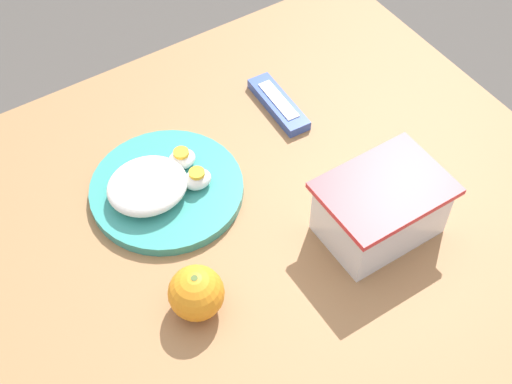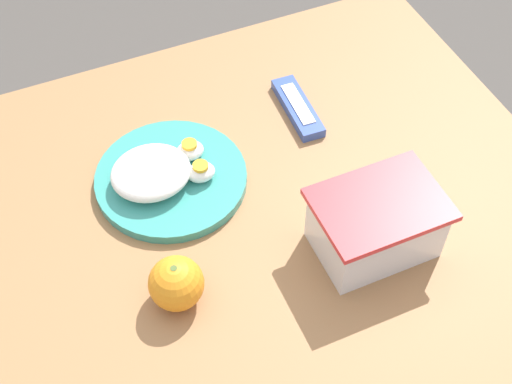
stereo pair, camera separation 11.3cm
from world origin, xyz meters
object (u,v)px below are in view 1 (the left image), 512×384
Objects in this scene: orange_fruit at (196,293)px; rice_plate at (161,187)px; candy_bar at (278,104)px; food_container at (380,211)px.

rice_plate is at bearing -104.60° from orange_fruit.
food_container is at bearing 85.99° from candy_bar.
orange_fruit reaches higher than candy_bar.
rice_plate reaches higher than candy_bar.
orange_fruit is (0.30, -0.03, -0.01)m from food_container.
food_container is 1.23× the size of candy_bar.
food_container reaches higher than candy_bar.
food_container is 0.35m from rice_plate.
orange_fruit is at bearing -5.77° from food_container.
candy_bar is (-0.27, -0.07, -0.01)m from rice_plate.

